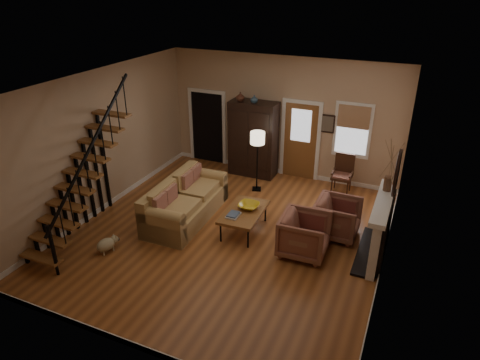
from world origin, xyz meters
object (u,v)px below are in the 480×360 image
at_px(armoire, 253,139).
at_px(floor_lamp, 257,162).
at_px(sofa, 186,201).
at_px(side_chair, 342,175).
at_px(coffee_table, 244,221).
at_px(armchair_left, 304,235).
at_px(armchair_right, 337,218).

bearing_deg(armoire, floor_lamp, -62.41).
relative_size(sofa, side_chair, 2.40).
relative_size(coffee_table, armchair_left, 1.39).
bearing_deg(armchair_left, armchair_right, -28.16).
relative_size(armoire, armchair_right, 2.26).
distance_m(sofa, floor_lamp, 2.26).
bearing_deg(side_chair, armchair_right, -81.00).
bearing_deg(armoire, armchair_right, -38.12).
relative_size(armoire, armchair_left, 2.20).
height_order(coffee_table, armchair_right, armchair_right).
bearing_deg(floor_lamp, armchair_left, -49.78).
distance_m(armoire, sofa, 3.03).
xyz_separation_m(coffee_table, side_chair, (1.58, 2.71, 0.26)).
height_order(armoire, armchair_right, armoire).
distance_m(coffee_table, floor_lamp, 2.12).
xyz_separation_m(armoire, armchair_left, (2.41, -3.20, -0.62)).
bearing_deg(coffee_table, armoire, 108.36).
bearing_deg(floor_lamp, armchair_right, -29.16).
bearing_deg(armchair_right, coffee_table, 109.59).
xyz_separation_m(armoire, coffee_table, (0.97, -2.91, -0.80)).
height_order(armchair_right, floor_lamp, floor_lamp).
bearing_deg(armchair_right, floor_lamp, 61.50).
distance_m(armchair_left, side_chair, 3.01).
height_order(sofa, floor_lamp, floor_lamp).
bearing_deg(armoire, armchair_left, -53.03).
bearing_deg(side_chair, floor_lamp, -160.81).
bearing_deg(armchair_right, armchair_left, 154.53).
distance_m(armchair_right, side_chair, 2.08).
relative_size(sofa, coffee_table, 1.84).
xyz_separation_m(sofa, side_chair, (3.03, 2.73, 0.05)).
distance_m(armchair_left, floor_lamp, 3.01).
height_order(armoire, floor_lamp, armoire).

